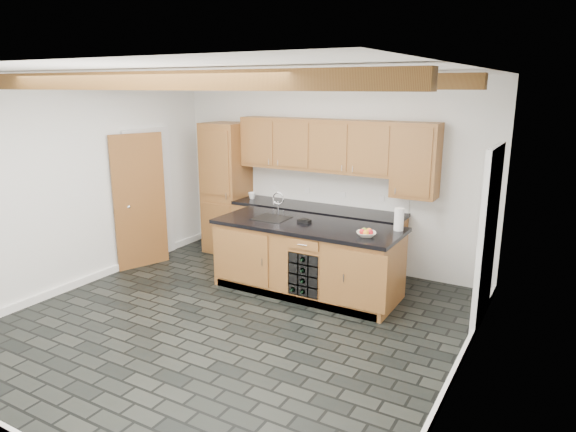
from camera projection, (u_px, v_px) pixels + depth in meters
name	position (u px, v px, depth m)	size (l,w,h in m)	color
ground	(231.00, 323.00, 5.91)	(5.00, 5.00, 0.00)	black
room_shell	(249.00, 185.00, 6.03)	(5.01, 5.00, 5.00)	white
back_cabinetry	(297.00, 201.00, 7.73)	(3.65, 0.62, 2.20)	#9D6932
island	(307.00, 258.00, 6.73)	(2.48, 0.96, 0.93)	#9D6932
faucet	(273.00, 215.00, 6.92)	(0.45, 0.40, 0.34)	black
kitchen_scale	(304.00, 221.00, 6.68)	(0.17, 0.11, 0.05)	black
fruit_bowl	(366.00, 234.00, 6.06)	(0.23, 0.23, 0.06)	silver
fruit_cluster	(366.00, 232.00, 6.05)	(0.16, 0.17, 0.07)	red
paper_towel	(399.00, 219.00, 6.29)	(0.12, 0.12, 0.28)	white
mug	(252.00, 196.00, 8.07)	(0.11, 0.11, 0.10)	white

